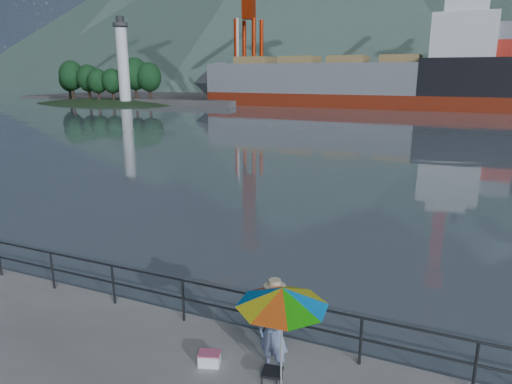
% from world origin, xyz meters
% --- Properties ---
extents(harbor_water, '(500.00, 280.00, 0.00)m').
position_xyz_m(harbor_water, '(0.00, 130.00, 0.00)').
color(harbor_water, '#525F67').
rests_on(harbor_water, ground).
extents(far_dock, '(200.00, 40.00, 0.40)m').
position_xyz_m(far_dock, '(10.00, 93.00, 0.00)').
color(far_dock, '#514F4C').
rests_on(far_dock, ground).
extents(guardrail, '(22.00, 0.06, 1.03)m').
position_xyz_m(guardrail, '(0.00, 1.70, 0.52)').
color(guardrail, '#2D3033').
rests_on(guardrail, ground).
extents(lighthouse_islet, '(48.00, 26.40, 19.20)m').
position_xyz_m(lighthouse_islet, '(-54.97, 61.99, 0.26)').
color(lighthouse_islet, '#263F1E').
rests_on(lighthouse_islet, ground).
extents(fisherman, '(0.73, 0.57, 1.78)m').
position_xyz_m(fisherman, '(3.58, 0.77, 0.89)').
color(fisherman, '#254790').
rests_on(fisherman, ground).
extents(beach_umbrella, '(2.04, 2.04, 1.98)m').
position_xyz_m(beach_umbrella, '(3.85, 0.43, 1.81)').
color(beach_umbrella, white).
rests_on(beach_umbrella, ground).
extents(folding_stool, '(0.42, 0.42, 0.24)m').
position_xyz_m(folding_stool, '(3.64, 0.51, 0.13)').
color(folding_stool, black).
rests_on(folding_stool, ground).
extents(cooler_bag, '(0.47, 0.39, 0.24)m').
position_xyz_m(cooler_bag, '(2.34, 0.51, 0.12)').
color(cooler_bag, white).
rests_on(cooler_bag, ground).
extents(fishing_rod, '(0.46, 1.57, 1.15)m').
position_xyz_m(fishing_rod, '(3.28, 1.95, 0.00)').
color(fishing_rod, black).
rests_on(fishing_rod, ground).
extents(bulk_carrier, '(51.28, 8.87, 14.50)m').
position_xyz_m(bulk_carrier, '(-8.62, 72.80, 4.13)').
color(bulk_carrier, maroon).
rests_on(bulk_carrier, ground).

